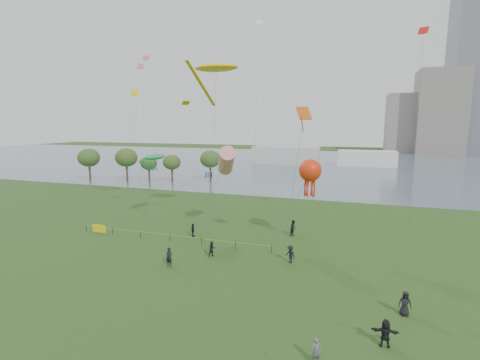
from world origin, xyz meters
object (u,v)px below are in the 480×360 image
(fence, at_px, (125,231))
(kite_stingray, at_px, (216,68))
(kite_flyer, at_px, (316,351))
(kite_octopus, at_px, (310,171))

(fence, relative_size, kite_stingray, 1.18)
(kite_flyer, bearing_deg, kite_octopus, 71.95)
(kite_flyer, distance_m, kite_stingray, 32.14)
(kite_stingray, distance_m, kite_octopus, 16.42)
(kite_flyer, height_order, kite_octopus, kite_octopus)
(fence, relative_size, kite_flyer, 15.37)
(kite_stingray, bearing_deg, kite_octopus, -30.80)
(kite_flyer, relative_size, kite_octopus, 0.16)
(kite_stingray, height_order, kite_octopus, kite_stingray)
(kite_flyer, xyz_separation_m, kite_octopus, (-3.06, 19.61, 7.61))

